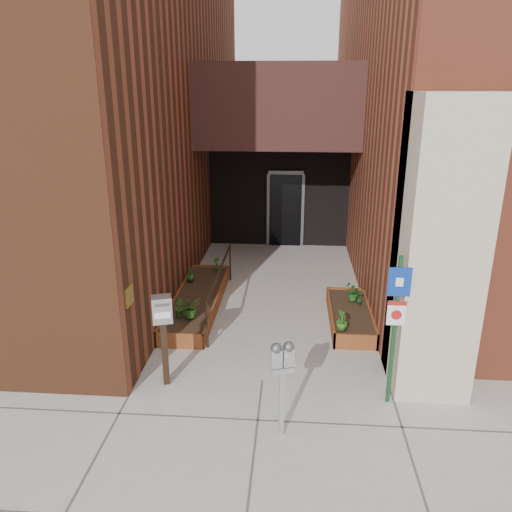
# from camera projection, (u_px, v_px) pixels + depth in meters

# --- Properties ---
(ground) EXTENTS (80.00, 80.00, 0.00)m
(ground) POSITION_uv_depth(u_px,v_px,m) (262.00, 381.00, 7.97)
(ground) COLOR #9E9991
(ground) RESTS_ON ground
(architecture) EXTENTS (20.00, 14.60, 10.00)m
(architecture) POSITION_uv_depth(u_px,v_px,m) (273.00, 65.00, 12.88)
(architecture) COLOR brown
(architecture) RESTS_ON ground
(planter_left) EXTENTS (0.90, 3.60, 0.30)m
(planter_left) POSITION_uv_depth(u_px,v_px,m) (198.00, 301.00, 10.58)
(planter_left) COLOR brown
(planter_left) RESTS_ON ground
(planter_right) EXTENTS (0.80, 2.20, 0.30)m
(planter_right) POSITION_uv_depth(u_px,v_px,m) (350.00, 316.00, 9.88)
(planter_right) COLOR brown
(planter_right) RESTS_ON ground
(handrail) EXTENTS (0.04, 3.34, 0.90)m
(handrail) POSITION_uv_depth(u_px,v_px,m) (220.00, 276.00, 10.30)
(handrail) COLOR black
(handrail) RESTS_ON ground
(parking_meter) EXTENTS (0.32, 0.20, 1.39)m
(parking_meter) POSITION_uv_depth(u_px,v_px,m) (282.00, 364.00, 6.40)
(parking_meter) COLOR #ABACAE
(parking_meter) RESTS_ON ground
(sign_post) EXTENTS (0.31, 0.08, 2.30)m
(sign_post) POSITION_uv_depth(u_px,v_px,m) (396.00, 316.00, 6.99)
(sign_post) COLOR #163D1F
(sign_post) RESTS_ON ground
(payment_dropbox) EXTENTS (0.35, 0.30, 1.49)m
(payment_dropbox) POSITION_uv_depth(u_px,v_px,m) (163.00, 322.00, 7.56)
(payment_dropbox) COLOR black
(payment_dropbox) RESTS_ON ground
(shrub_left_a) EXTENTS (0.51, 0.51, 0.40)m
(shrub_left_a) POSITION_uv_depth(u_px,v_px,m) (190.00, 307.00, 9.42)
(shrub_left_a) COLOR #255418
(shrub_left_a) RESTS_ON planter_left
(shrub_left_b) EXTENTS (0.24, 0.24, 0.33)m
(shrub_left_b) POSITION_uv_depth(u_px,v_px,m) (179.00, 307.00, 9.50)
(shrub_left_b) COLOR #255B1A
(shrub_left_b) RESTS_ON planter_left
(shrub_left_c) EXTENTS (0.26, 0.26, 0.33)m
(shrub_left_c) POSITION_uv_depth(u_px,v_px,m) (190.00, 273.00, 11.22)
(shrub_left_c) COLOR #225D1A
(shrub_left_c) RESTS_ON planter_left
(shrub_left_d) EXTENTS (0.25, 0.25, 0.34)m
(shrub_left_d) POSITION_uv_depth(u_px,v_px,m) (217.00, 264.00, 11.81)
(shrub_left_d) COLOR #1A5A19
(shrub_left_d) RESTS_ON planter_left
(shrub_right_a) EXTENTS (0.26, 0.26, 0.37)m
(shrub_right_a) POSITION_uv_depth(u_px,v_px,m) (342.00, 320.00, 8.94)
(shrub_right_a) COLOR #2B611B
(shrub_right_a) RESTS_ON planter_right
(shrub_right_b) EXTENTS (0.18, 0.18, 0.29)m
(shrub_right_b) POSITION_uv_depth(u_px,v_px,m) (360.00, 297.00, 10.02)
(shrub_right_b) COLOR #164F1A
(shrub_right_b) RESTS_ON planter_right
(shrub_right_c) EXTENTS (0.44, 0.44, 0.35)m
(shrub_right_c) POSITION_uv_depth(u_px,v_px,m) (353.00, 292.00, 10.17)
(shrub_right_c) COLOR #1C5D1A
(shrub_right_c) RESTS_ON planter_right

